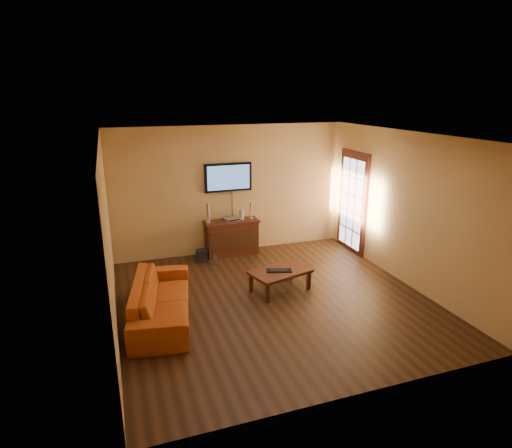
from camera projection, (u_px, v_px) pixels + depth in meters
name	position (u px, v px, depth m)	size (l,w,h in m)	color
ground_plane	(274.00, 300.00, 7.15)	(5.00, 5.00, 0.00)	black
room_walls	(262.00, 193.00, 7.22)	(5.00, 5.00, 5.00)	tan
french_door	(352.00, 203.00, 9.15)	(0.07, 1.02, 2.22)	#3B180D
media_console	(232.00, 237.00, 9.07)	(1.15, 0.44, 0.75)	#3B180D
television	(228.00, 177.00, 8.86)	(1.00, 0.08, 0.59)	black
coffee_table	(280.00, 273.00, 7.40)	(1.14, 0.86, 0.38)	#3B180D
sofa	(161.00, 293.00, 6.48)	(2.10, 0.61, 0.82)	#A54512
speaker_left	(208.00, 214.00, 8.78)	(0.11, 0.11, 0.40)	silver
speaker_right	(251.00, 211.00, 9.08)	(0.09, 0.09, 0.34)	silver
av_receiver	(231.00, 219.00, 8.95)	(0.31, 0.22, 0.07)	silver
game_console	(241.00, 215.00, 9.04)	(0.04, 0.15, 0.20)	white
subwoofer	(202.00, 256.00, 8.76)	(0.23, 0.23, 0.23)	black
bottle	(215.00, 260.00, 8.57)	(0.08, 0.08, 0.22)	white
keyboard	(279.00, 270.00, 7.35)	(0.46, 0.29, 0.03)	black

